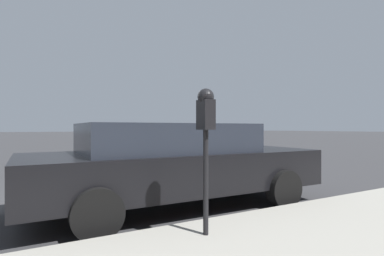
% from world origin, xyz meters
% --- Properties ---
extents(ground_plane, '(220.00, 220.00, 0.00)m').
position_xyz_m(ground_plane, '(0.00, 0.00, 0.00)').
color(ground_plane, '#333335').
extents(parking_meter, '(0.21, 0.19, 1.66)m').
position_xyz_m(parking_meter, '(-2.71, -0.46, 1.41)').
color(parking_meter, black).
rests_on(parking_meter, sidewalk).
extents(car_black, '(2.15, 4.97, 1.42)m').
position_xyz_m(car_black, '(-0.97, -0.91, 0.76)').
color(car_black, black).
rests_on(car_black, ground_plane).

